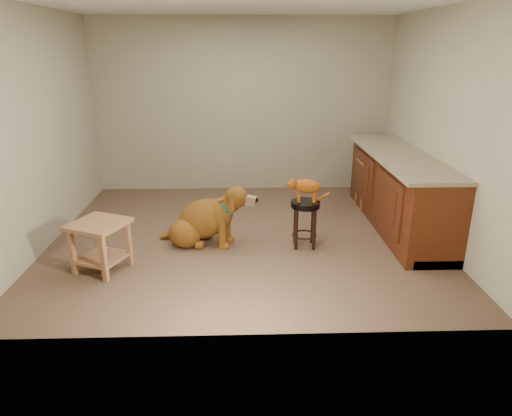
{
  "coord_description": "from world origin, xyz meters",
  "views": [
    {
      "loc": [
        -0.02,
        -5.09,
        2.17
      ],
      "look_at": [
        0.14,
        -0.25,
        0.45
      ],
      "focal_mm": 32.0,
      "sensor_mm": 36.0,
      "label": 1
    }
  ],
  "objects_px": {
    "golden_retriever": "(204,220)",
    "side_table": "(100,239)",
    "wood_stool": "(371,184)",
    "padded_stool": "(305,215)",
    "tabby_kitten": "(305,187)"
  },
  "relations": [
    {
      "from": "padded_stool",
      "to": "golden_retriever",
      "type": "xyz_separation_m",
      "value": [
        -1.14,
        0.11,
        -0.1
      ]
    },
    {
      "from": "wood_stool",
      "to": "golden_retriever",
      "type": "xyz_separation_m",
      "value": [
        -2.25,
        -1.17,
        -0.07
      ]
    },
    {
      "from": "side_table",
      "to": "tabby_kitten",
      "type": "xyz_separation_m",
      "value": [
        2.13,
        0.52,
        0.37
      ]
    },
    {
      "from": "golden_retriever",
      "to": "tabby_kitten",
      "type": "height_order",
      "value": "tabby_kitten"
    },
    {
      "from": "wood_stool",
      "to": "golden_retriever",
      "type": "relative_size",
      "value": 0.59
    },
    {
      "from": "golden_retriever",
      "to": "wood_stool",
      "type": "bearing_deg",
      "value": 41.16
    },
    {
      "from": "golden_retriever",
      "to": "tabby_kitten",
      "type": "xyz_separation_m",
      "value": [
        1.13,
        -0.11,
        0.43
      ]
    },
    {
      "from": "golden_retriever",
      "to": "side_table",
      "type": "bearing_deg",
      "value": -133.86
    },
    {
      "from": "tabby_kitten",
      "to": "golden_retriever",
      "type": "bearing_deg",
      "value": 177.53
    },
    {
      "from": "wood_stool",
      "to": "tabby_kitten",
      "type": "distance_m",
      "value": 1.74
    },
    {
      "from": "padded_stool",
      "to": "tabby_kitten",
      "type": "distance_m",
      "value": 0.33
    },
    {
      "from": "wood_stool",
      "to": "padded_stool",
      "type": "bearing_deg",
      "value": -130.66
    },
    {
      "from": "wood_stool",
      "to": "tabby_kitten",
      "type": "xyz_separation_m",
      "value": [
        -1.12,
        -1.29,
        0.35
      ]
    },
    {
      "from": "side_table",
      "to": "golden_retriever",
      "type": "height_order",
      "value": "golden_retriever"
    },
    {
      "from": "padded_stool",
      "to": "tabby_kitten",
      "type": "height_order",
      "value": "tabby_kitten"
    }
  ]
}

